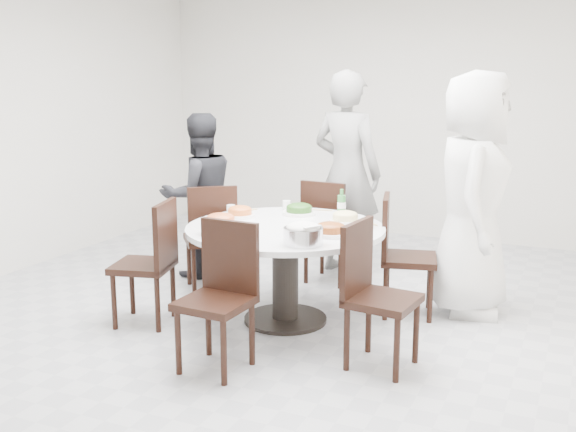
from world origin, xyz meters
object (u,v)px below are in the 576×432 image
at_px(chair_ne, 409,256).
at_px(rice_bowl, 303,236).
at_px(chair_s, 215,299).
at_px(beverage_bottle, 341,203).
at_px(chair_sw, 143,263).
at_px(diner_middle, 347,173).
at_px(diner_right, 473,195).
at_px(chair_n, 331,231).
at_px(diner_left, 199,196).
at_px(chair_nw, 210,237).
at_px(soup_bowl, 219,229).
at_px(chair_se, 383,297).
at_px(dining_table, 285,274).

relative_size(chair_ne, rice_bowl, 3.55).
distance_m(chair_s, rice_bowl, 0.74).
bearing_deg(beverage_bottle, chair_sw, -142.33).
relative_size(chair_s, diner_middle, 0.50).
distance_m(diner_right, beverage_bottle, 1.02).
bearing_deg(diner_middle, beverage_bottle, 118.20).
relative_size(chair_n, diner_left, 0.62).
relative_size(chair_nw, rice_bowl, 3.55).
distance_m(chair_s, diner_middle, 2.50).
bearing_deg(soup_bowl, chair_se, -3.84).
xyz_separation_m(chair_ne, chair_s, (-0.87, -1.52, 0.00)).
height_order(chair_n, diner_right, diner_right).
xyz_separation_m(rice_bowl, beverage_bottle, (-0.06, 0.93, 0.06)).
height_order(diner_left, rice_bowl, diner_left).
distance_m(diner_right, diner_middle, 1.44).
distance_m(chair_nw, diner_right, 2.25).
relative_size(chair_ne, chair_nw, 1.00).
relative_size(diner_middle, beverage_bottle, 8.40).
height_order(chair_nw, chair_sw, same).
bearing_deg(chair_s, beverage_bottle, 80.76).
height_order(chair_sw, chair_se, same).
bearing_deg(rice_bowl, diner_left, 141.77).
bearing_deg(chair_nw, chair_se, 113.13).
height_order(chair_n, chair_sw, same).
height_order(dining_table, chair_ne, chair_ne).
bearing_deg(beverage_bottle, diner_left, 168.49).
xyz_separation_m(diner_middle, diner_left, (-1.21, -0.68, -0.19)).
height_order(chair_se, beverage_bottle, beverage_bottle).
xyz_separation_m(dining_table, diner_right, (1.24, 0.80, 0.58)).
bearing_deg(rice_bowl, chair_n, 103.64).
bearing_deg(diner_right, beverage_bottle, 100.15).
distance_m(dining_table, beverage_bottle, 0.74).
bearing_deg(diner_right, chair_se, 157.84).
bearing_deg(rice_bowl, chair_sw, -178.76).
bearing_deg(chair_sw, rice_bowl, 76.93).
relative_size(dining_table, chair_se, 1.58).
bearing_deg(diner_middle, chair_nw, 59.40).
bearing_deg(diner_right, chair_sw, 112.01).
relative_size(chair_nw, diner_right, 0.50).
distance_m(diner_middle, soup_bowl, 1.92).
bearing_deg(diner_right, chair_s, 136.09).
height_order(dining_table, soup_bowl, soup_bowl).
xyz_separation_m(chair_n, diner_middle, (0.01, 0.36, 0.48)).
distance_m(chair_sw, chair_s, 1.05).
bearing_deg(chair_n, chair_nw, 40.30).
distance_m(chair_sw, diner_middle, 2.21).
relative_size(chair_se, diner_right, 0.50).
bearing_deg(diner_left, chair_nw, 81.38).
bearing_deg(dining_table, chair_se, -28.63).
bearing_deg(rice_bowl, chair_s, -125.67).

